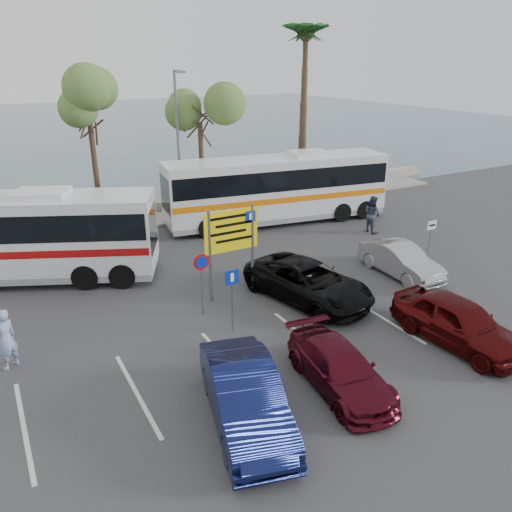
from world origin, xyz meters
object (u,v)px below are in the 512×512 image
coach_bus_right (277,191)px  car_blue (245,397)px  coach_bus_left (2,240)px  pedestrian_far (372,214)px  suv_black (308,282)px  direction_sign (231,237)px  car_silver_b (401,260)px  car_maroon (340,369)px  pedestrian_near (6,339)px  car_red (459,322)px  street_lamp_right (179,139)px

coach_bus_right → car_blue: 16.95m
coach_bus_left → pedestrian_far: bearing=-8.6°
coach_bus_left → suv_black: (9.90, -7.64, -1.03)m
direction_sign → suv_black: (2.40, -1.70, -1.69)m
direction_sign → pedestrian_far: direction_sign is taller
car_blue → car_silver_b: car_blue is taller
suv_black → coach_bus_left: bearing=129.7°
coach_bus_left → car_maroon: bearing=-59.3°
pedestrian_near → pedestrian_far: 18.56m
car_red → direction_sign: bearing=122.5°
car_red → street_lamp_right: bearing=96.2°
coach_bus_right → pedestrian_near: bearing=-150.0°
direction_sign → pedestrian_near: 8.24m
coach_bus_left → car_blue: size_ratio=2.61×
pedestrian_near → suv_black: bearing=140.5°
car_blue → car_red: (7.80, 0.00, 0.00)m
street_lamp_right → direction_sign: (-2.00, -10.32, -2.17)m
direction_sign → car_maroon: size_ratio=0.86×
coach_bus_right → car_red: coach_bus_right is taller
car_blue → pedestrian_near: bearing=146.5°
car_red → pedestrian_far: 11.27m
car_silver_b → pedestrian_far: 5.74m
coach_bus_left → car_silver_b: 16.60m
car_blue → street_lamp_right: bearing=88.2°
car_blue → pedestrian_far: pedestrian_far is taller
car_maroon → car_red: (4.80, 0.00, 0.17)m
street_lamp_right → car_red: street_lamp_right is taller
street_lamp_right → car_silver_b: bearing=-66.6°
suv_black → street_lamp_right: bearing=79.3°
coach_bus_left → coach_bus_right: size_ratio=0.96×
suv_black → pedestrian_far: 9.10m
car_maroon → suv_black: size_ratio=0.78×
coach_bus_left → pedestrian_far: (17.50, -2.64, -0.78)m
suv_black → car_red: bearing=-77.0°
coach_bus_right → car_maroon: 15.48m
car_blue → car_maroon: 3.00m
coach_bus_right → suv_black: bearing=-114.5°
direction_sign → car_blue: size_ratio=0.77×
suv_black → car_blue: bearing=-149.8°
coach_bus_right → car_blue: coach_bus_right is taller
car_red → car_silver_b: 5.55m
coach_bus_left → car_red: 17.66m
direction_sign → car_red: (4.80, -6.70, -1.65)m
car_maroon → pedestrian_far: pedestrian_far is taller
car_red → car_blue: bearing=176.9°
street_lamp_right → coach_bus_right: 6.10m
car_blue → pedestrian_near: (-5.03, 5.60, 0.19)m
street_lamp_right → direction_sign: 10.73m
car_red → car_silver_b: car_red is taller
pedestrian_far → street_lamp_right: bearing=49.7°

